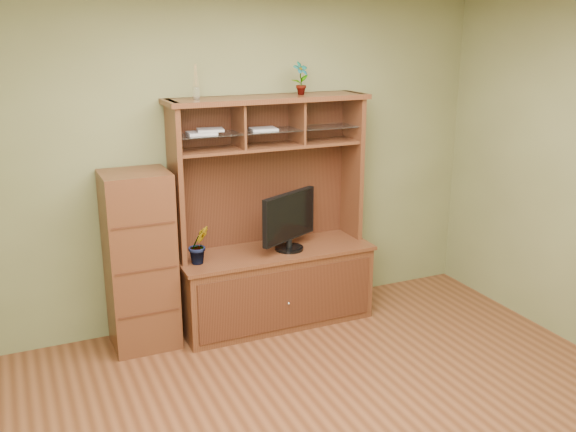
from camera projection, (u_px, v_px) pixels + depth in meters
room at (354, 229)px, 3.55m from camera, size 4.54×4.04×2.74m
media_hutch at (273, 263)px, 5.39m from camera, size 1.66×0.61×1.90m
monitor at (289, 220)px, 5.25m from camera, size 0.57×0.32×0.49m
orchid_plant at (199, 245)px, 4.98m from camera, size 0.19×0.16×0.30m
top_plant at (301, 78)px, 5.14m from camera, size 0.16×0.12×0.26m
reed_diffuser at (196, 86)px, 4.81m from camera, size 0.05×0.05×0.26m
magazines at (225, 131)px, 4.99m from camera, size 0.74×0.19×0.04m
side_cabinet at (140, 261)px, 4.93m from camera, size 0.50×0.46×1.40m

